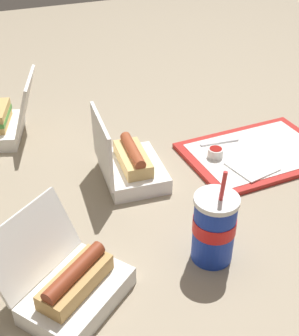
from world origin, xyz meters
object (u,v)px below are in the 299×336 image
object	(u,v)px
clamshell_hotdog_front	(71,285)
plastic_fork	(219,142)
soda_cup_left	(214,227)
food_tray	(257,153)
ketchup_cup	(215,152)
clamshell_hotdog_right	(129,165)

from	to	relation	value
clamshell_hotdog_front	plastic_fork	bearing A→B (deg)	36.27
clamshell_hotdog_front	soda_cup_left	world-z (taller)	soda_cup_left
plastic_fork	clamshell_hotdog_front	bearing A→B (deg)	-138.17
clamshell_hotdog_front	food_tray	bearing A→B (deg)	26.96
food_tray	ketchup_cup	world-z (taller)	ketchup_cup
ketchup_cup	clamshell_hotdog_front	distance (m)	0.55
food_tray	plastic_fork	xyz separation A→B (m)	(-0.07, 0.08, 0.01)
food_tray	clamshell_hotdog_right	distance (m)	0.35
ketchup_cup	clamshell_hotdog_front	size ratio (longest dim) A/B	0.15
clamshell_hotdog_right	plastic_fork	bearing A→B (deg)	10.06
clamshell_hotdog_right	ketchup_cup	bearing A→B (deg)	-1.97
food_tray	clamshell_hotdog_front	distance (m)	0.64
ketchup_cup	clamshell_hotdog_front	world-z (taller)	clamshell_hotdog_front
food_tray	ketchup_cup	distance (m)	0.12
plastic_fork	clamshell_hotdog_right	world-z (taller)	clamshell_hotdog_right
clamshell_hotdog_right	clamshell_hotdog_front	size ratio (longest dim) A/B	0.74
ketchup_cup	clamshell_hotdog_right	distance (m)	0.23
food_tray	soda_cup_left	distance (m)	0.41
plastic_fork	clamshell_hotdog_right	xyz separation A→B (m)	(-0.28, -0.05, 0.03)
food_tray	ketchup_cup	size ratio (longest dim) A/B	9.52
ketchup_cup	clamshell_hotdog_right	bearing A→B (deg)	178.03
plastic_fork	clamshell_hotdog_front	size ratio (longest dim) A/B	0.42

